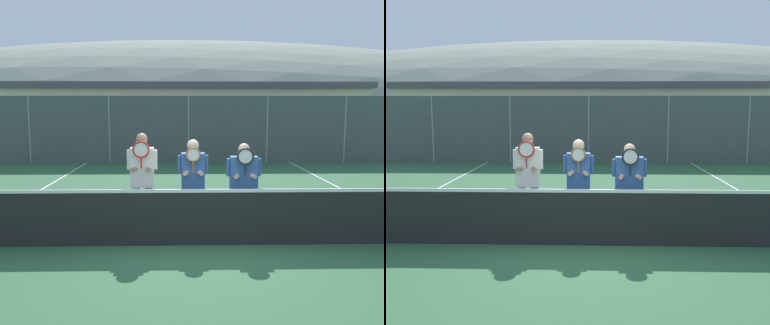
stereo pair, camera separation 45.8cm
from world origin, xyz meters
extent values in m
plane|color=#2D5B38|center=(0.00, 0.00, 0.00)|extent=(120.00, 120.00, 0.00)
ellipsoid|color=gray|center=(0.00, 55.94, 0.00)|extent=(112.17, 62.32, 21.81)
cube|color=beige|center=(-0.44, 19.74, 1.69)|extent=(21.83, 5.00, 3.38)
cube|color=#4C4C51|center=(-0.44, 19.74, 3.56)|extent=(22.33, 5.50, 0.36)
cylinder|color=gray|center=(-6.66, 10.98, 1.40)|extent=(0.06, 0.06, 2.80)
cylinder|color=gray|center=(-3.33, 10.98, 1.40)|extent=(0.06, 0.06, 2.80)
cylinder|color=gray|center=(0.00, 10.98, 1.40)|extent=(0.06, 0.06, 2.80)
cylinder|color=gray|center=(3.33, 10.98, 1.40)|extent=(0.06, 0.06, 2.80)
cylinder|color=gray|center=(6.66, 10.98, 1.40)|extent=(0.06, 0.06, 2.80)
cube|color=#4C5451|center=(0.00, 10.98, 1.40)|extent=(19.98, 0.02, 2.80)
cube|color=black|center=(0.00, 0.00, 0.46)|extent=(11.37, 0.02, 0.92)
cube|color=white|center=(0.00, 0.00, 0.95)|extent=(11.37, 0.03, 0.06)
cube|color=white|center=(-4.30, 3.00, 0.00)|extent=(0.05, 16.00, 0.01)
cube|color=white|center=(4.30, 3.00, 0.00)|extent=(0.05, 16.00, 0.01)
cylinder|color=white|center=(-1.13, 0.64, 0.45)|extent=(0.13, 0.13, 0.90)
cylinder|color=white|center=(-0.90, 0.64, 0.45)|extent=(0.13, 0.13, 0.90)
cube|color=white|center=(-1.01, 0.64, 1.26)|extent=(0.42, 0.22, 0.71)
sphere|color=#997056|center=(-1.01, 0.64, 1.78)|extent=(0.21, 0.21, 0.21)
cylinder|color=white|center=(-1.25, 0.64, 1.40)|extent=(0.08, 0.08, 0.35)
cylinder|color=white|center=(-0.78, 0.64, 1.40)|extent=(0.08, 0.08, 0.35)
cylinder|color=#997056|center=(-1.12, 0.55, 1.24)|extent=(0.16, 0.27, 0.08)
cylinder|color=#997056|center=(-0.91, 0.55, 1.24)|extent=(0.16, 0.27, 0.08)
cylinder|color=red|center=(-1.01, 0.46, 1.36)|extent=(0.03, 0.03, 0.20)
torus|color=red|center=(-1.01, 0.46, 1.60)|extent=(0.31, 0.03, 0.31)
cylinder|color=silver|center=(-1.01, 0.46, 1.60)|extent=(0.25, 0.00, 0.25)
cylinder|color=white|center=(-0.21, 0.66, 0.42)|extent=(0.13, 0.13, 0.85)
cylinder|color=white|center=(0.03, 0.66, 0.42)|extent=(0.13, 0.13, 0.85)
cube|color=#335693|center=(-0.09, 0.66, 1.18)|extent=(0.42, 0.22, 0.67)
sphere|color=#DBB293|center=(-0.09, 0.66, 1.66)|extent=(0.21, 0.21, 0.21)
cylinder|color=#335693|center=(-0.33, 0.66, 1.31)|extent=(0.08, 0.08, 0.33)
cylinder|color=#335693|center=(0.15, 0.66, 1.31)|extent=(0.08, 0.08, 0.33)
cylinder|color=#DBB293|center=(-0.20, 0.57, 1.17)|extent=(0.16, 0.27, 0.08)
cylinder|color=#DBB293|center=(0.01, 0.57, 1.17)|extent=(0.16, 0.27, 0.08)
cylinder|color=#936033|center=(-0.09, 0.48, 1.29)|extent=(0.03, 0.03, 0.20)
torus|color=#936033|center=(-0.09, 0.48, 1.51)|extent=(0.27, 0.03, 0.27)
cylinder|color=silver|center=(-0.09, 0.48, 1.51)|extent=(0.22, 0.00, 0.22)
cylinder|color=#56565B|center=(0.69, 0.55, 0.41)|extent=(0.13, 0.13, 0.82)
cylinder|color=#56565B|center=(0.96, 0.55, 0.41)|extent=(0.13, 0.13, 0.82)
cube|color=#335693|center=(0.82, 0.55, 1.14)|extent=(0.49, 0.22, 0.65)
sphere|color=tan|center=(0.82, 0.55, 1.60)|extent=(0.20, 0.20, 0.20)
cylinder|color=#335693|center=(0.55, 0.55, 1.26)|extent=(0.08, 0.08, 0.32)
cylinder|color=#335693|center=(1.10, 0.55, 1.26)|extent=(0.08, 0.08, 0.32)
cylinder|color=tan|center=(0.70, 0.46, 1.13)|extent=(0.16, 0.27, 0.08)
cylinder|color=tan|center=(0.95, 0.46, 1.13)|extent=(0.16, 0.27, 0.08)
cylinder|color=black|center=(0.82, 0.37, 1.25)|extent=(0.03, 0.03, 0.20)
torus|color=black|center=(0.82, 0.37, 1.48)|extent=(0.30, 0.03, 0.30)
cylinder|color=silver|center=(0.82, 0.37, 1.48)|extent=(0.25, 0.00, 0.25)
cube|color=#B2B7BC|center=(-6.62, 13.62, 0.68)|extent=(4.53, 1.73, 0.76)
cube|color=#2D3842|center=(-6.62, 13.62, 1.37)|extent=(2.49, 1.59, 0.62)
cylinder|color=black|center=(-5.14, 12.74, 0.30)|extent=(0.60, 0.16, 0.60)
cylinder|color=black|center=(-5.14, 14.51, 0.30)|extent=(0.60, 0.16, 0.60)
cylinder|color=black|center=(-8.09, 12.74, 0.30)|extent=(0.60, 0.16, 0.60)
cylinder|color=black|center=(-8.09, 14.51, 0.30)|extent=(0.60, 0.16, 0.60)
cube|color=silver|center=(-1.42, 13.42, 0.74)|extent=(4.77, 1.72, 0.87)
cube|color=#2D3842|center=(-1.42, 13.42, 1.53)|extent=(2.62, 1.58, 0.71)
cylinder|color=black|center=(0.13, 12.54, 0.30)|extent=(0.60, 0.16, 0.60)
cylinder|color=black|center=(0.13, 14.30, 0.30)|extent=(0.60, 0.16, 0.60)
cylinder|color=black|center=(-2.97, 12.54, 0.30)|extent=(0.60, 0.16, 0.60)
cylinder|color=black|center=(-2.97, 14.30, 0.30)|extent=(0.60, 0.16, 0.60)
cube|color=navy|center=(3.64, 13.52, 0.74)|extent=(4.26, 1.81, 0.88)
cube|color=#2D3842|center=(3.64, 13.52, 1.54)|extent=(2.34, 1.66, 0.72)
cylinder|color=black|center=(5.02, 12.60, 0.30)|extent=(0.60, 0.16, 0.60)
cylinder|color=black|center=(5.02, 14.44, 0.30)|extent=(0.60, 0.16, 0.60)
cylinder|color=black|center=(2.26, 12.60, 0.30)|extent=(0.60, 0.16, 0.60)
cylinder|color=black|center=(2.26, 14.44, 0.30)|extent=(0.60, 0.16, 0.60)
cube|color=#B2B7BC|center=(8.34, 13.24, 0.72)|extent=(4.04, 1.83, 0.85)
cube|color=#2D3842|center=(8.34, 13.24, 1.49)|extent=(2.22, 1.68, 0.69)
cylinder|color=black|center=(9.65, 14.17, 0.30)|extent=(0.60, 0.16, 0.60)
cylinder|color=black|center=(7.02, 12.31, 0.30)|extent=(0.60, 0.16, 0.60)
cylinder|color=black|center=(7.02, 14.17, 0.30)|extent=(0.60, 0.16, 0.60)
camera|label=1|loc=(-0.30, -7.05, 2.35)|focal=40.00mm
camera|label=2|loc=(0.16, -7.05, 2.35)|focal=40.00mm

